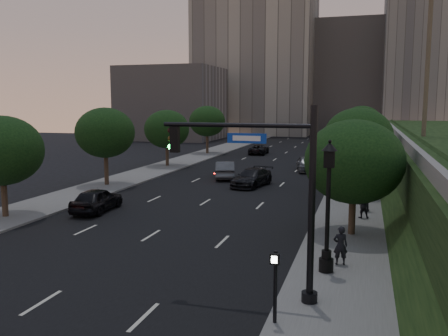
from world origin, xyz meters
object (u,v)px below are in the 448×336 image
(pedestrian_a, at_px, (340,245))
(pedestrian_c, at_px, (366,197))
(sedan_mid_left, at_px, (225,170))
(pedestrian_b, at_px, (363,204))
(sedan_far_right, at_px, (307,164))
(sedan_near_right, at_px, (252,178))
(street_lamp, at_px, (328,213))
(sedan_near_left, at_px, (97,200))
(sedan_far_left, at_px, (259,149))
(traffic_signal_mast, at_px, (280,202))

(pedestrian_a, height_order, pedestrian_c, pedestrian_c)
(sedan_mid_left, bearing_deg, pedestrian_b, 117.34)
(sedan_mid_left, bearing_deg, sedan_far_right, -152.11)
(sedan_near_right, xyz_separation_m, pedestrian_a, (8.31, -18.61, 0.24))
(street_lamp, distance_m, sedan_near_right, 21.23)
(pedestrian_b, bearing_deg, sedan_near_left, -0.11)
(sedan_far_left, xyz_separation_m, pedestrian_a, (13.29, -43.92, 0.33))
(sedan_near_right, bearing_deg, sedan_far_right, 83.01)
(sedan_far_left, height_order, sedan_far_right, sedan_far_right)
(sedan_near_left, xyz_separation_m, sedan_near_right, (7.54, 12.17, -0.04))
(sedan_far_right, bearing_deg, pedestrian_a, -92.95)
(sedan_mid_left, relative_size, sedan_far_left, 1.03)
(sedan_far_right, bearing_deg, sedan_near_left, -128.65)
(pedestrian_b, relative_size, pedestrian_c, 0.88)
(sedan_far_left, relative_size, pedestrian_c, 2.57)
(sedan_far_left, relative_size, sedan_far_right, 1.01)
(street_lamp, xyz_separation_m, sedan_far_left, (-12.78, 44.96, -1.96))
(traffic_signal_mast, relative_size, sedan_far_right, 1.47)
(sedan_near_right, bearing_deg, sedan_far_left, 112.61)
(pedestrian_c, bearing_deg, sedan_far_left, -59.64)
(pedestrian_b, bearing_deg, sedan_mid_left, -55.05)
(traffic_signal_mast, relative_size, sedan_near_right, 1.34)
(pedestrian_a, bearing_deg, sedan_near_right, -79.73)
(sedan_mid_left, bearing_deg, street_lamp, 99.37)
(street_lamp, height_order, sedan_mid_left, street_lamp)
(sedan_mid_left, xyz_separation_m, sedan_near_right, (3.43, -3.52, -0.06))
(traffic_signal_mast, distance_m, sedan_mid_left, 28.34)
(street_lamp, xyz_separation_m, pedestrian_c, (1.57, 11.92, -1.55))
(sedan_far_left, bearing_deg, pedestrian_b, 111.09)
(sedan_near_left, relative_size, sedan_near_right, 0.90)
(pedestrian_b, bearing_deg, sedan_far_right, -82.76)
(pedestrian_c, bearing_deg, sedan_near_right, -32.64)
(pedestrian_a, distance_m, pedestrian_c, 10.93)
(sedan_near_right, distance_m, pedestrian_c, 12.15)
(pedestrian_c, bearing_deg, street_lamp, 89.40)
(sedan_far_left, height_order, pedestrian_c, pedestrian_c)
(street_lamp, distance_m, sedan_far_left, 46.79)
(traffic_signal_mast, xyz_separation_m, sedan_mid_left, (-9.83, 26.42, -2.85))
(traffic_signal_mast, xyz_separation_m, pedestrian_c, (2.97, 15.17, -2.58))
(sedan_near_right, xyz_separation_m, pedestrian_c, (9.37, -7.73, 0.33))
(pedestrian_c, bearing_deg, sedan_far_right, -64.78)
(sedan_near_left, relative_size, pedestrian_b, 2.83)
(sedan_far_left, height_order, sedan_near_right, sedan_near_right)
(traffic_signal_mast, xyz_separation_m, sedan_far_right, (-2.98, 33.13, -2.86))
(traffic_signal_mast, height_order, sedan_far_right, traffic_signal_mast)
(pedestrian_a, bearing_deg, sedan_far_left, -86.96)
(street_lamp, height_order, sedan_far_right, street_lamp)
(street_lamp, xyz_separation_m, sedan_near_right, (-7.80, 19.65, -1.88))
(street_lamp, relative_size, sedan_far_left, 1.16)
(sedan_near_left, bearing_deg, pedestrian_b, -175.40)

